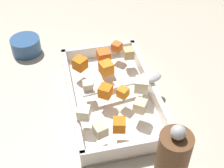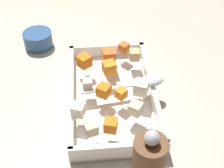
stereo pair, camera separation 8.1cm
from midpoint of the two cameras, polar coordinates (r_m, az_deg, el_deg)
The scene contains 17 objects.
ground_plane at distance 0.86m, azimuth 3.21°, elevation -3.00°, with size 4.00×4.00×0.00m, color #BCB29E.
baking_dish at distance 0.84m, azimuth 2.75°, elevation -2.49°, with size 0.38×0.22×0.05m.
carrot_chunk_far_left at distance 0.79m, azimuth 1.47°, elevation -1.29°, with size 0.03×0.03×0.03m, color orange.
carrot_chunk_front_center at distance 0.71m, azimuth 3.05°, elevation -7.48°, with size 0.03×0.03×0.03m, color orange.
carrot_chunk_rim_edge at distance 0.87m, azimuth -2.31°, elevation 3.98°, with size 0.03×0.03×0.03m, color orange.
carrot_chunk_corner_sw at distance 0.93m, azimuth 4.66°, elevation 6.38°, with size 0.02×0.02×0.02m, color orange.
carrot_chunk_near_spoon at distance 0.79m, azimuth 4.58°, elevation -1.81°, with size 0.02×0.02×0.02m, color orange.
carrot_chunk_mid_right at distance 0.89m, azimuth 2.05°, elevation 4.95°, with size 0.03×0.03×0.03m, color orange.
carrot_chunk_mid_left at distance 0.85m, azimuth 2.23°, elevation 2.83°, with size 0.03×0.03×0.03m, color orange.
potato_chunk_corner_ne at distance 0.81m, azimuth -1.52°, elevation 0.11°, with size 0.02×0.02×0.02m, color beige.
potato_chunk_near_left at distance 0.71m, azimuth -0.44°, elevation -8.06°, with size 0.03×0.03×0.03m, color beige.
potato_chunk_corner_se at distance 0.90m, azimuth 6.60°, elevation 5.08°, with size 0.03×0.03×0.03m, color tan.
potato_chunk_near_right at distance 0.75m, azimuth 7.31°, elevation -4.48°, with size 0.03×0.03×0.03m, color beige.
potato_chunk_heap_side at distance 0.80m, azimuth 8.09°, elevation -0.74°, with size 0.03×0.03×0.03m, color beige.
parsnip_chunk_heap_top at distance 0.74m, azimuth -2.92°, elevation -4.74°, with size 0.03×0.03×0.03m, color silver.
serving_spoon at distance 0.83m, azimuth 8.86°, elevation 0.43°, with size 0.05×0.21×0.02m.
small_prep_bowl at distance 1.05m, azimuth -10.89°, elevation 7.73°, with size 0.09×0.09×0.05m, color #33598C.
Camera 2 is at (0.60, -0.06, 0.61)m, focal length 51.39 mm.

